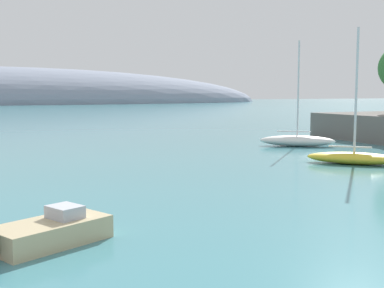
# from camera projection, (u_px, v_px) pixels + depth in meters

# --- Properties ---
(sailboat_white_near_shore) EXTENTS (6.29, 5.43, 9.19)m
(sailboat_white_near_shore) POSITION_uv_depth(u_px,v_px,m) (297.00, 140.00, 43.50)
(sailboat_white_near_shore) COLOR white
(sailboat_white_near_shore) RESTS_ON water
(sailboat_yellow_mid_mooring) EXTENTS (5.67, 5.70, 8.93)m
(sailboat_yellow_mid_mooring) POSITION_uv_depth(u_px,v_px,m) (354.00, 157.00, 32.70)
(sailboat_yellow_mid_mooring) COLOR yellow
(sailboat_yellow_mid_mooring) RESTS_ON water
(motorboat_sand_alongside_breakwater) EXTENTS (4.11, 3.08, 1.13)m
(motorboat_sand_alongside_breakwater) POSITION_uv_depth(u_px,v_px,m) (51.00, 231.00, 15.39)
(motorboat_sand_alongside_breakwater) COLOR #C6B284
(motorboat_sand_alongside_breakwater) RESTS_ON water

